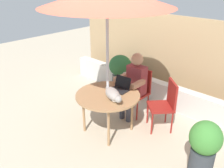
# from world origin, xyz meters

# --- Properties ---
(ground_plane) EXTENTS (14.00, 14.00, 0.00)m
(ground_plane) POSITION_xyz_m (0.00, 0.00, 0.00)
(ground_plane) COLOR #BCAD93
(fence_back) EXTENTS (5.13, 0.08, 1.73)m
(fence_back) POSITION_xyz_m (0.00, 2.00, 0.87)
(fence_back) COLOR tan
(fence_back) RESTS_ON ground
(planter_wall_low) EXTENTS (4.61, 0.20, 0.48)m
(planter_wall_low) POSITION_xyz_m (0.00, 1.43, 0.24)
(planter_wall_low) COLOR beige
(planter_wall_low) RESTS_ON ground
(patio_table) EXTENTS (1.05, 1.05, 0.70)m
(patio_table) POSITION_xyz_m (0.00, 0.00, 0.65)
(patio_table) COLOR #9E754C
(patio_table) RESTS_ON ground
(chair_occupied) EXTENTS (0.40, 0.40, 0.89)m
(chair_occupied) POSITION_xyz_m (0.00, 0.85, 0.52)
(chair_occupied) COLOR maroon
(chair_occupied) RESTS_ON ground
(chair_empty) EXTENTS (0.57, 0.57, 0.89)m
(chair_empty) POSITION_xyz_m (0.66, 0.72, 0.52)
(chair_empty) COLOR maroon
(chair_empty) RESTS_ON ground
(person_seated) EXTENTS (0.48, 0.48, 1.23)m
(person_seated) POSITION_xyz_m (-0.00, 0.69, 0.69)
(person_seated) COLOR maroon
(person_seated) RESTS_ON ground
(laptop) EXTENTS (0.31, 0.27, 0.21)m
(laptop) POSITION_xyz_m (0.04, 0.28, 0.77)
(laptop) COLOR black
(laptop) RESTS_ON patio_table
(cat) EXTENTS (0.59, 0.38, 0.17)m
(cat) POSITION_xyz_m (0.18, -0.07, 0.79)
(cat) COLOR gray
(cat) RESTS_ON patio_table
(potted_plant_near_fence) EXTENTS (0.52, 0.52, 0.79)m
(potted_plant_near_fence) POSITION_xyz_m (-1.01, 1.47, 0.45)
(potted_plant_near_fence) COLOR #595654
(potted_plant_near_fence) RESTS_ON ground
(potted_plant_by_chair) EXTENTS (0.42, 0.42, 0.82)m
(potted_plant_by_chair) POSITION_xyz_m (1.59, 0.14, 0.46)
(potted_plant_by_chair) COLOR #33383D
(potted_plant_by_chair) RESTS_ON ground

